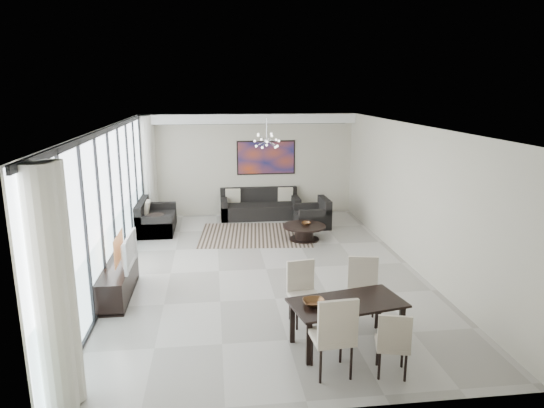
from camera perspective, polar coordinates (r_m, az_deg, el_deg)
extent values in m
cube|color=#A8A39B|center=(9.98, -0.70, -7.60)|extent=(6.00, 9.00, 0.02)
cube|color=white|center=(9.33, -0.75, 9.12)|extent=(6.00, 9.00, 0.02)
cube|color=beige|center=(13.95, -2.76, 4.63)|extent=(6.00, 0.02, 2.90)
cube|color=beige|center=(5.33, 4.68, -10.46)|extent=(6.00, 0.02, 2.90)
cube|color=beige|center=(10.31, 16.03, 0.92)|extent=(0.02, 9.00, 2.90)
cube|color=white|center=(9.70, -18.50, -0.03)|extent=(0.01, 8.95, 2.85)
cube|color=black|center=(9.48, -18.90, 8.23)|extent=(0.04, 8.95, 0.10)
cube|color=black|center=(10.11, -17.67, -7.88)|extent=(0.04, 8.95, 0.06)
cube|color=black|center=(6.00, -25.50, -8.99)|extent=(0.04, 0.05, 2.88)
cube|color=black|center=(6.89, -22.95, -5.86)|extent=(0.04, 0.05, 2.88)
cube|color=black|center=(7.81, -21.01, -3.46)|extent=(0.04, 0.05, 2.88)
cube|color=black|center=(8.74, -19.49, -1.56)|extent=(0.04, 0.05, 2.88)
cube|color=black|center=(9.69, -18.27, -0.03)|extent=(0.04, 0.05, 2.88)
cube|color=black|center=(10.65, -17.27, 1.23)|extent=(0.04, 0.05, 2.88)
cube|color=black|center=(11.62, -16.43, 2.28)|extent=(0.04, 0.05, 2.88)
cube|color=black|center=(12.59, -15.72, 3.16)|extent=(0.04, 0.05, 2.88)
cube|color=black|center=(13.56, -15.11, 3.92)|extent=(0.04, 0.05, 2.88)
cylinder|color=beige|center=(5.82, -24.64, -9.57)|extent=(0.36, 0.36, 2.85)
cylinder|color=beige|center=(13.69, -14.44, 4.05)|extent=(0.36, 0.36, 2.85)
cube|color=white|center=(13.61, -2.76, 10.00)|extent=(5.98, 0.40, 0.26)
cube|color=#AF3E18|center=(13.94, -0.70, 5.47)|extent=(1.68, 0.04, 0.98)
cylinder|color=silver|center=(11.87, -0.63, 8.79)|extent=(0.02, 0.02, 0.55)
sphere|color=silver|center=(11.89, -0.62, 7.47)|extent=(0.12, 0.12, 0.12)
cube|color=black|center=(12.21, -1.97, -3.62)|extent=(2.90, 2.33, 0.01)
cylinder|color=black|center=(11.75, 3.82, -2.63)|extent=(1.04, 1.04, 0.04)
cylinder|color=black|center=(11.80, 3.80, -3.47)|extent=(0.46, 0.46, 0.32)
cylinder|color=black|center=(11.84, 3.79, -4.15)|extent=(0.73, 0.73, 0.03)
imported|color=brown|center=(11.77, 4.03, -2.31)|extent=(0.24, 0.24, 0.07)
cube|color=black|center=(13.76, -1.41, -0.79)|extent=(2.22, 0.91, 0.40)
cube|color=black|center=(14.02, -1.56, 1.17)|extent=(2.22, 0.18, 0.40)
cube|color=black|center=(13.68, -5.66, -0.54)|extent=(0.18, 0.91, 0.58)
cube|color=black|center=(13.87, 2.78, -0.30)|extent=(0.18, 0.91, 0.58)
cube|color=black|center=(12.85, -13.39, -2.22)|extent=(0.90, 1.59, 0.40)
cube|color=black|center=(12.80, -15.08, -0.54)|extent=(0.18, 1.59, 0.40)
cube|color=black|center=(12.15, -13.76, -2.71)|extent=(0.90, 0.18, 0.58)
cube|color=black|center=(13.51, -13.10, -1.04)|extent=(0.90, 0.18, 0.58)
cube|color=black|center=(12.92, 4.71, -1.84)|extent=(0.88, 0.93, 0.38)
cube|color=black|center=(12.90, 6.22, -0.15)|extent=(0.20, 0.91, 0.38)
cube|color=black|center=(13.24, 4.35, -1.07)|extent=(0.86, 0.20, 0.55)
cube|color=black|center=(12.55, 5.10, -1.91)|extent=(0.86, 0.20, 0.55)
cylinder|color=black|center=(12.20, -13.57, -1.33)|extent=(0.42, 0.42, 0.04)
cylinder|color=black|center=(12.27, -13.50, -2.61)|extent=(0.06, 0.06, 0.53)
cylinder|color=black|center=(12.35, -13.43, -3.76)|extent=(0.29, 0.29, 0.03)
cube|color=black|center=(9.10, -17.74, -8.66)|extent=(0.49, 1.73, 0.54)
imported|color=gray|center=(8.89, -16.97, -5.31)|extent=(0.15, 1.00, 0.57)
cube|color=black|center=(7.07, 8.84, -11.42)|extent=(1.72, 1.10, 0.04)
cube|color=black|center=(6.70, 4.37, -15.99)|extent=(0.07, 0.07, 0.63)
cube|color=black|center=(7.20, 2.41, -13.70)|extent=(0.07, 0.07, 0.63)
cube|color=black|center=(7.31, 14.99, -13.77)|extent=(0.07, 0.07, 0.63)
cube|color=black|center=(7.78, 12.44, -11.88)|extent=(0.07, 0.07, 0.63)
cube|color=beige|center=(6.47, 7.03, -15.22)|extent=(0.55, 0.55, 0.07)
cube|color=beige|center=(6.15, 7.77, -13.82)|extent=(0.51, 0.09, 0.62)
cylinder|color=black|center=(6.71, 4.72, -16.67)|extent=(0.04, 0.04, 0.48)
cylinder|color=black|center=(6.50, 9.29, -17.92)|extent=(0.04, 0.04, 0.48)
cube|color=beige|center=(6.64, 13.94, -15.72)|extent=(0.50, 0.50, 0.05)
cube|color=beige|center=(6.37, 14.23, -14.67)|extent=(0.41, 0.15, 0.50)
cylinder|color=black|center=(6.87, 12.29, -16.66)|extent=(0.04, 0.04, 0.39)
cylinder|color=black|center=(6.63, 15.43, -18.06)|extent=(0.04, 0.04, 0.39)
cube|color=beige|center=(7.68, 3.82, -10.80)|extent=(0.51, 0.51, 0.06)
cube|color=beige|center=(7.75, 3.37, -8.52)|extent=(0.45, 0.11, 0.55)
cylinder|color=black|center=(7.69, 5.50, -12.78)|extent=(0.04, 0.04, 0.42)
cylinder|color=black|center=(7.88, 2.13, -12.03)|extent=(0.04, 0.04, 0.42)
cube|color=beige|center=(7.81, 10.71, -10.43)|extent=(0.55, 0.55, 0.06)
cube|color=beige|center=(7.90, 10.64, -8.07)|extent=(0.47, 0.14, 0.57)
cylinder|color=black|center=(7.77, 12.15, -12.66)|extent=(0.04, 0.04, 0.44)
cylinder|color=black|center=(8.06, 9.17, -11.52)|extent=(0.04, 0.04, 0.44)
imported|color=brown|center=(6.89, 4.94, -11.48)|extent=(0.32, 0.32, 0.08)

